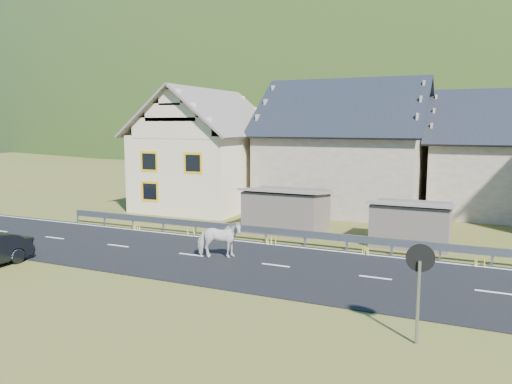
% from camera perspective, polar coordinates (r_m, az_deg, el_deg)
% --- Properties ---
extents(ground, '(160.00, 160.00, 0.00)m').
position_cam_1_polar(ground, '(20.44, 2.27, -8.48)').
color(ground, '#424A18').
rests_on(ground, ground).
extents(road, '(60.00, 7.00, 0.04)m').
position_cam_1_polar(road, '(20.44, 2.27, -8.42)').
color(road, black).
rests_on(road, ground).
extents(lane_markings, '(60.00, 6.60, 0.01)m').
position_cam_1_polar(lane_markings, '(20.43, 2.27, -8.36)').
color(lane_markings, silver).
rests_on(lane_markings, road).
extents(guardrail, '(28.10, 0.09, 0.75)m').
position_cam_1_polar(guardrail, '(23.65, 5.63, -4.86)').
color(guardrail, '#93969B').
rests_on(guardrail, ground).
extents(shed_left, '(4.30, 3.30, 2.40)m').
position_cam_1_polar(shed_left, '(26.81, 3.52, -2.16)').
color(shed_left, '#64584D').
rests_on(shed_left, ground).
extents(shed_right, '(3.80, 2.90, 2.20)m').
position_cam_1_polar(shed_right, '(24.83, 17.29, -3.54)').
color(shed_right, '#64584D').
rests_on(shed_right, ground).
extents(house_cream, '(7.80, 9.80, 8.30)m').
position_cam_1_polar(house_cream, '(34.85, -5.63, 5.49)').
color(house_cream, beige).
rests_on(house_cream, ground).
extents(house_stone_a, '(10.80, 9.80, 8.90)m').
position_cam_1_polar(house_stone_a, '(34.26, 10.21, 5.83)').
color(house_stone_a, tan).
rests_on(house_stone_a, ground).
extents(house_stone_b, '(9.80, 8.80, 8.10)m').
position_cam_1_polar(house_stone_b, '(35.29, 27.02, 4.52)').
color(house_stone_b, tan).
rests_on(house_stone_b, ground).
extents(mountain, '(440.00, 280.00, 260.00)m').
position_cam_1_polar(mountain, '(199.89, 23.34, -0.27)').
color(mountain, '#1D380F').
rests_on(mountain, ground).
extents(conifer_patch, '(76.00, 50.00, 28.00)m').
position_cam_1_polar(conifer_patch, '(142.55, -1.72, 7.87)').
color(conifer_patch, black).
rests_on(conifer_patch, ground).
extents(horse, '(1.52, 2.10, 1.62)m').
position_cam_1_polar(horse, '(21.40, -4.23, -5.40)').
color(horse, beige).
rests_on(horse, road).
extents(traffic_mirror, '(0.73, 0.26, 2.66)m').
position_cam_1_polar(traffic_mirror, '(13.70, 18.21, -8.58)').
color(traffic_mirror, '#93969B').
rests_on(traffic_mirror, ground).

